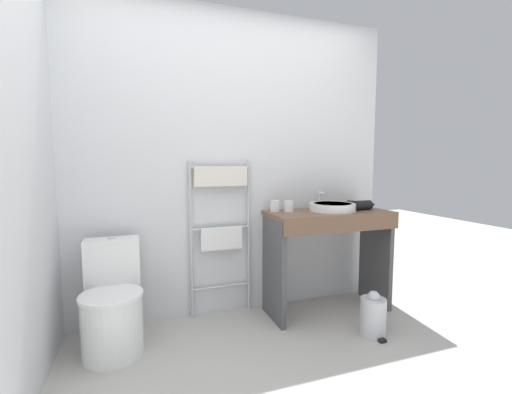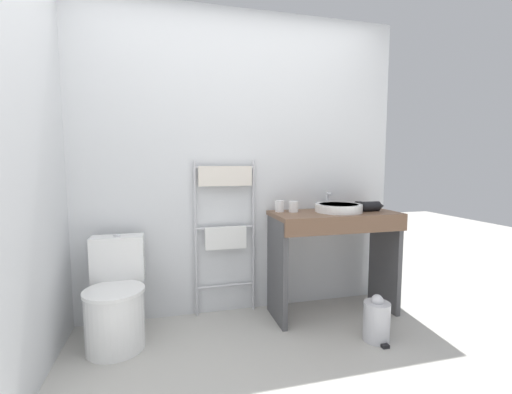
{
  "view_description": "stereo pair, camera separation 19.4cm",
  "coord_description": "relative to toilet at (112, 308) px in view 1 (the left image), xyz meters",
  "views": [
    {
      "loc": [
        -0.76,
        -1.38,
        1.27
      ],
      "look_at": [
        0.02,
        0.84,
        1.03
      ],
      "focal_mm": 24.0,
      "sensor_mm": 36.0,
      "label": 1
    },
    {
      "loc": [
        -0.58,
        -1.44,
        1.27
      ],
      "look_at": [
        0.02,
        0.84,
        1.03
      ],
      "focal_mm": 24.0,
      "sensor_mm": 36.0,
      "label": 2
    }
  ],
  "objects": [
    {
      "name": "hair_dryer",
      "position": [
        2.02,
        0.06,
        0.61
      ],
      "size": [
        0.21,
        0.18,
        0.08
      ],
      "color": "black",
      "rests_on": "vanity_counter"
    },
    {
      "name": "towel_radiator",
      "position": [
        0.82,
        0.3,
        0.55
      ],
      "size": [
        0.51,
        0.06,
        1.28
      ],
      "color": "silver",
      "rests_on": "ground_plane"
    },
    {
      "name": "trash_bin",
      "position": [
        1.79,
        -0.42,
        -0.15
      ],
      "size": [
        0.19,
        0.22,
        0.34
      ],
      "color": "silver",
      "rests_on": "ground_plane"
    },
    {
      "name": "wall_side",
      "position": [
        -0.42,
        -0.33,
        0.96
      ],
      "size": [
        0.12,
        2.03,
        2.5
      ],
      "primitive_type": "cube",
      "color": "silver",
      "rests_on": "ground_plane"
    },
    {
      "name": "cup_near_edge",
      "position": [
        1.37,
        0.16,
        0.61
      ],
      "size": [
        0.08,
        0.08,
        0.09
      ],
      "color": "white",
      "rests_on": "vanity_counter"
    },
    {
      "name": "faucet",
      "position": [
        1.73,
        0.27,
        0.66
      ],
      "size": [
        0.02,
        0.1,
        0.15
      ],
      "color": "silver",
      "rests_on": "vanity_counter"
    },
    {
      "name": "wall_back",
      "position": [
        0.94,
        0.41,
        0.96
      ],
      "size": [
        2.83,
        0.12,
        2.5
      ],
      "primitive_type": "cube",
      "color": "silver",
      "rests_on": "ground_plane"
    },
    {
      "name": "toilet",
      "position": [
        0.0,
        0.0,
        0.0
      ],
      "size": [
        0.4,
        0.53,
        0.74
      ],
      "color": "white",
      "rests_on": "ground_plane"
    },
    {
      "name": "sink_basin",
      "position": [
        1.73,
        0.07,
        0.6
      ],
      "size": [
        0.39,
        0.39,
        0.06
      ],
      "color": "white",
      "rests_on": "vanity_counter"
    },
    {
      "name": "vanity_counter",
      "position": [
        1.69,
        0.06,
        0.3
      ],
      "size": [
        1.03,
        0.48,
        0.86
      ],
      "color": "brown",
      "rests_on": "ground_plane"
    },
    {
      "name": "cup_near_wall",
      "position": [
        1.26,
        0.2,
        0.61
      ],
      "size": [
        0.07,
        0.07,
        0.09
      ],
      "color": "white",
      "rests_on": "vanity_counter"
    }
  ]
}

